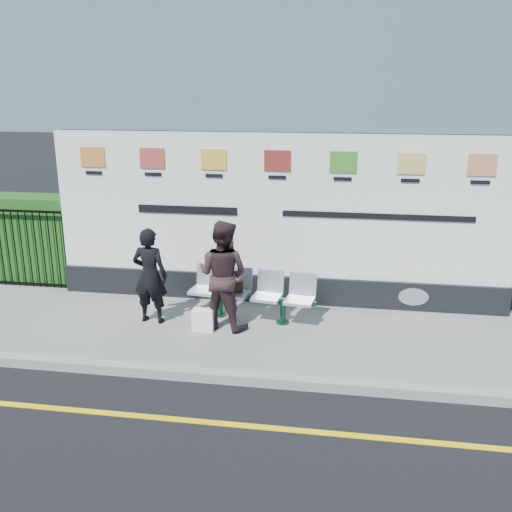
{
  "coord_description": "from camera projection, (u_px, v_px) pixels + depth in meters",
  "views": [
    {
      "loc": [
        1.65,
        -5.82,
        3.91
      ],
      "look_at": [
        0.28,
        2.86,
        1.25
      ],
      "focal_mm": 40.0,
      "sensor_mm": 36.0,
      "label": 1
    }
  ],
  "objects": [
    {
      "name": "handbag_brown",
      "position": [
        235.0,
        286.0,
        9.5
      ],
      "size": [
        0.28,
        0.17,
        0.21
      ],
      "primitive_type": "cube",
      "rotation": [
        0.0,
        0.0,
        0.23
      ],
      "color": "black",
      "rests_on": "bench"
    },
    {
      "name": "carrier_bag_white",
      "position": [
        203.0,
        320.0,
        9.11
      ],
      "size": [
        0.34,
        0.21,
        0.34
      ],
      "primitive_type": "cube",
      "color": "white",
      "rests_on": "pavement"
    },
    {
      "name": "hedge",
      "position": [
        27.0,
        238.0,
        11.35
      ],
      "size": [
        2.35,
        0.7,
        1.7
      ],
      "primitive_type": "cube",
      "color": "#1E5318",
      "rests_on": "pavement"
    },
    {
      "name": "kerb",
      "position": [
        215.0,
        376.0,
        7.81
      ],
      "size": [
        14.0,
        0.18,
        0.14
      ],
      "primitive_type": "cube",
      "color": "gray",
      "rests_on": "ground"
    },
    {
      "name": "railing",
      "position": [
        15.0,
        248.0,
        10.95
      ],
      "size": [
        2.05,
        0.06,
        1.54
      ],
      "primitive_type": null,
      "color": "black",
      "rests_on": "pavement"
    },
    {
      "name": "pavement",
      "position": [
        236.0,
        332.0,
        9.23
      ],
      "size": [
        14.0,
        3.0,
        0.12
      ],
      "primitive_type": "cube",
      "color": "gray",
      "rests_on": "ground"
    },
    {
      "name": "woman_right",
      "position": [
        223.0,
        275.0,
        9.05
      ],
      "size": [
        1.02,
        0.89,
        1.77
      ],
      "primitive_type": "imported",
      "rotation": [
        0.0,
        0.0,
        2.85
      ],
      "color": "#311F23",
      "rests_on": "pavement"
    },
    {
      "name": "woman_left",
      "position": [
        150.0,
        276.0,
        9.27
      ],
      "size": [
        0.61,
        0.43,
        1.6
      ],
      "primitive_type": "imported",
      "rotation": [
        0.0,
        0.0,
        3.06
      ],
      "color": "black",
      "rests_on": "pavement"
    },
    {
      "name": "ground",
      "position": [
        196.0,
        421.0,
        6.88
      ],
      "size": [
        80.0,
        80.0,
        0.0
      ],
      "primitive_type": "plane",
      "color": "black"
    },
    {
      "name": "yellow_line",
      "position": [
        196.0,
        421.0,
        6.88
      ],
      "size": [
        14.0,
        0.1,
        0.01
      ],
      "primitive_type": "cube",
      "color": "yellow",
      "rests_on": "ground"
    },
    {
      "name": "bench",
      "position": [
        251.0,
        306.0,
        9.52
      ],
      "size": [
        2.16,
        0.83,
        0.45
      ],
      "primitive_type": null,
      "rotation": [
        0.0,
        0.0,
        -0.13
      ],
      "color": "silver",
      "rests_on": "pavement"
    },
    {
      "name": "billboard",
      "position": [
        277.0,
        231.0,
        10.04
      ],
      "size": [
        8.0,
        0.3,
        3.0
      ],
      "color": "black",
      "rests_on": "pavement"
    }
  ]
}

